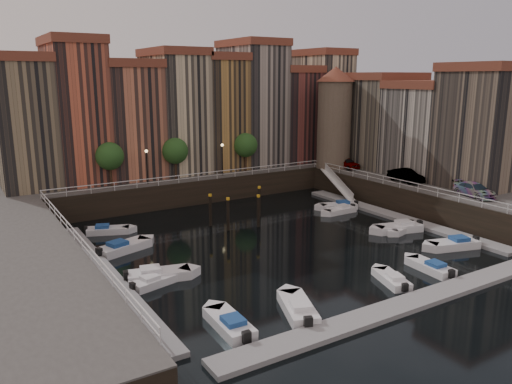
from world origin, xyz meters
TOP-DOWN VIEW (x-y plane):
  - ground at (0.00, 0.00)m, footprint 200.00×200.00m
  - quay_far at (0.00, 26.00)m, footprint 80.00×20.00m
  - quay_right at (28.00, -2.00)m, footprint 20.00×36.00m
  - dock_left at (-16.20, -1.00)m, footprint 2.00×28.00m
  - dock_right at (16.20, -1.00)m, footprint 2.00×28.00m
  - dock_near at (0.00, -17.00)m, footprint 30.00×2.00m
  - mountains at (1.72, 110.00)m, footprint 145.00×100.00m
  - far_terrace at (3.31, 23.50)m, footprint 48.70×10.30m
  - right_terrace at (26.50, 3.80)m, footprint 9.30×24.30m
  - corner_tower at (20.00, 14.50)m, footprint 5.20×5.20m
  - promenade_trees at (-1.33, 18.20)m, footprint 21.20×3.20m
  - street_lamps at (-1.00, 17.20)m, footprint 10.36×0.36m
  - railings at (0.00, 4.88)m, footprint 36.08×34.04m
  - gangway at (17.10, 10.00)m, footprint 2.78×8.32m
  - mooring_pilings at (0.06, 6.02)m, footprint 6.77×3.86m
  - boat_left_1 at (-13.34, -4.42)m, footprint 4.27×2.42m
  - boat_left_2 at (-12.80, -3.51)m, footprint 5.22×2.96m
  - boat_left_3 at (-13.15, 4.19)m, footprint 5.34×3.36m
  - boat_left_4 at (-12.88, 10.36)m, footprint 4.45×2.97m
  - boat_right_0 at (13.15, -10.94)m, footprint 5.15×3.07m
  - boat_right_1 at (13.06, -4.80)m, footprint 4.26×2.43m
  - boat_right_2 at (12.75, -4.69)m, footprint 5.26×3.04m
  - boat_right_3 at (12.32, 3.93)m, footprint 4.27×1.60m
  - boat_right_4 at (13.44, 5.38)m, footprint 4.69×3.08m
  - boat_near_0 at (-11.77, -13.39)m, footprint 1.94×4.81m
  - boat_near_1 at (-6.89, -13.95)m, footprint 3.38×5.08m
  - boat_near_2 at (2.25, -13.63)m, footprint 2.59×4.17m
  - boat_near_3 at (6.80, -13.56)m, footprint 1.92×4.49m
  - car_a at (20.84, 12.63)m, footprint 2.03×4.58m
  - car_b at (20.73, 1.92)m, footprint 1.89×4.84m
  - car_c at (21.19, -7.04)m, footprint 2.98×5.31m

SIDE VIEW (x-z plane):
  - ground at x=0.00m, z-range 0.00..0.00m
  - dock_left at x=-16.20m, z-range 0.00..0.35m
  - dock_right at x=16.20m, z-range 0.00..0.35m
  - dock_near at x=0.00m, z-range 0.00..0.35m
  - boat_near_2 at x=2.25m, z-range -0.15..0.78m
  - boat_right_1 at x=13.06m, z-range -0.16..0.80m
  - boat_left_1 at x=-13.34m, z-range -0.16..0.80m
  - boat_right_3 at x=12.32m, z-range -0.16..0.82m
  - boat_left_4 at x=-12.88m, z-range -0.16..0.84m
  - boat_near_3 at x=6.80m, z-range -0.17..0.85m
  - boat_right_4 at x=13.44m, z-range -0.17..0.89m
  - boat_near_0 at x=-11.77m, z-range -0.18..0.92m
  - boat_near_1 at x=-6.89m, z-range -0.19..0.96m
  - boat_right_0 at x=13.15m, z-range -0.19..0.97m
  - boat_left_2 at x=-12.80m, z-range -0.19..0.98m
  - boat_right_2 at x=12.75m, z-range -0.19..0.99m
  - boat_left_3 at x=-13.15m, z-range -0.20..1.01m
  - quay_far at x=0.00m, z-range 0.00..3.00m
  - quay_right at x=28.00m, z-range 0.00..3.00m
  - mooring_pilings at x=0.06m, z-range -0.24..3.54m
  - gangway at x=17.10m, z-range 0.05..3.78m
  - car_c at x=21.19m, z-range 3.00..4.45m
  - car_a at x=20.84m, z-range 3.00..4.53m
  - car_b at x=20.73m, z-range 3.00..4.57m
  - railings at x=0.00m, z-range 3.53..4.05m
  - street_lamps at x=-1.00m, z-range 3.81..7.99m
  - promenade_trees at x=-1.33m, z-range 3.98..9.18m
  - mountains at x=1.72m, z-range -1.08..16.92m
  - right_terrace at x=26.50m, z-range 2.56..16.56m
  - corner_tower at x=20.00m, z-range 3.29..17.09m
  - far_terrace at x=3.31m, z-range 2.20..19.70m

